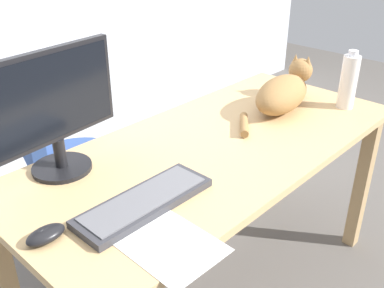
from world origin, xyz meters
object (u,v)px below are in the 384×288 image
at_px(monitor, 53,108).
at_px(keyboard, 145,202).
at_px(water_bottle, 349,81).
at_px(computer_mouse, 46,235).
at_px(office_chair, 69,181).
at_px(cat, 283,91).

bearing_deg(monitor, keyboard, -81.67).
xyz_separation_m(monitor, water_bottle, (1.17, -0.44, -0.11)).
relative_size(computer_mouse, water_bottle, 0.43).
distance_m(monitor, water_bottle, 1.26).
bearing_deg(office_chair, keyboard, -104.65).
height_order(keyboard, water_bottle, water_bottle).
bearing_deg(water_bottle, office_chair, 134.67).
bearing_deg(keyboard, computer_mouse, 165.91).
height_order(office_chair, cat, cat).
height_order(monitor, computer_mouse, monitor).
height_order(office_chair, monitor, monitor).
height_order(office_chair, keyboard, office_chair).
bearing_deg(water_bottle, cat, 136.69).
relative_size(office_chair, computer_mouse, 8.18).
relative_size(monitor, water_bottle, 1.86).
distance_m(monitor, keyboard, 0.42).
height_order(keyboard, cat, cat).
bearing_deg(computer_mouse, water_bottle, -6.22).
height_order(monitor, keyboard, monitor).
distance_m(office_chair, monitor, 0.81).
bearing_deg(keyboard, water_bottle, -4.17).
height_order(office_chair, computer_mouse, office_chair).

